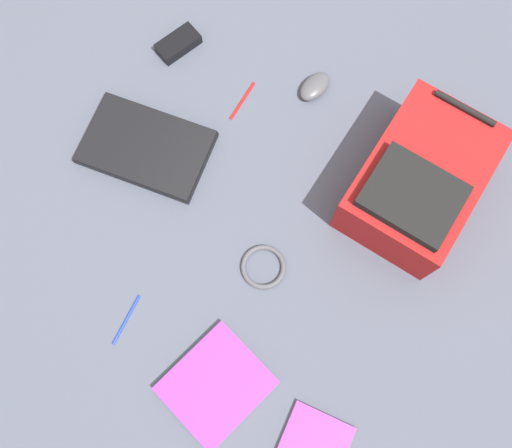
{
  "coord_description": "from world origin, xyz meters",
  "views": [
    {
      "loc": [
        0.23,
        -0.37,
        1.49
      ],
      "look_at": [
        -0.0,
        -0.02,
        0.02
      ],
      "focal_mm": 39.58,
      "sensor_mm": 36.0,
      "label": 1
    }
  ],
  "objects": [
    {
      "name": "power_brick",
      "position": [
        -0.51,
        0.32,
        0.02
      ],
      "size": [
        0.1,
        0.14,
        0.03
      ],
      "primitive_type": "cube",
      "rotation": [
        0.0,
        0.0,
        -0.31
      ],
      "color": "black",
      "rests_on": "ground_plane"
    },
    {
      "name": "pen_black",
      "position": [
        -0.15,
        -0.42,
        0.0
      ],
      "size": [
        0.03,
        0.14,
        0.01
      ],
      "primitive_type": "cylinder",
      "rotation": [
        1.57,
        0.0,
        0.13
      ],
      "color": "#1933B2",
      "rests_on": "ground_plane"
    },
    {
      "name": "computer_mouse",
      "position": [
        -0.09,
        0.43,
        0.02
      ],
      "size": [
        0.08,
        0.12,
        0.04
      ],
      "primitive_type": "ellipsoid",
      "rotation": [
        0.0,
        0.0,
        -0.14
      ],
      "color": "#4C4C51",
      "rests_on": "ground_plane"
    },
    {
      "name": "ground_plane",
      "position": [
        0.0,
        0.0,
        0.0
      ],
      "size": [
        3.63,
        3.63,
        0.0
      ],
      "primitive_type": "plane",
      "color": "#4C5160"
    },
    {
      "name": "laptop",
      "position": [
        -0.39,
        0.0,
        0.02
      ],
      "size": [
        0.39,
        0.3,
        0.03
      ],
      "color": "black",
      "rests_on": "ground_plane"
    },
    {
      "name": "backpack",
      "position": [
        0.31,
        0.3,
        0.1
      ],
      "size": [
        0.29,
        0.42,
        0.21
      ],
      "color": "maroon",
      "rests_on": "ground_plane"
    },
    {
      "name": "cable_coil",
      "position": [
        0.08,
        -0.11,
        0.01
      ],
      "size": [
        0.12,
        0.12,
        0.01
      ],
      "primitive_type": "torus",
      "color": "#4C4C51",
      "rests_on": "ground_plane"
    },
    {
      "name": "pen_blue",
      "position": [
        -0.24,
        0.28,
        0.0
      ],
      "size": [
        0.02,
        0.14,
        0.01
      ],
      "primitive_type": "cylinder",
      "rotation": [
        1.57,
        0.0,
        0.05
      ],
      "color": "red",
      "rests_on": "ground_plane"
    },
    {
      "name": "book_manual",
      "position": [
        0.15,
        -0.43,
        0.01
      ],
      "size": [
        0.26,
        0.28,
        0.02
      ],
      "color": "silver",
      "rests_on": "ground_plane"
    }
  ]
}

